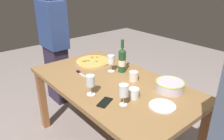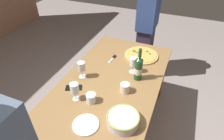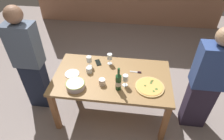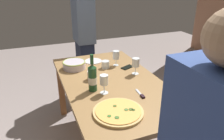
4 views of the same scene
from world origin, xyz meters
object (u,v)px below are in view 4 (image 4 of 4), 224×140
at_px(serving_bowl, 74,64).
at_px(dining_table, 112,90).
at_px(wine_glass_far_left, 116,56).
at_px(pizza_knife, 141,95).
at_px(cup_ceramic, 105,64).
at_px(wine_glass_near_pizza, 104,81).
at_px(cell_phone, 127,67).
at_px(wine_bottle, 92,77).
at_px(person_host, 84,39).
at_px(wine_glass_by_bottle, 136,63).
at_px(pizza, 118,112).
at_px(side_plate, 93,61).
at_px(cup_amber, 92,75).

bearing_deg(serving_bowl, dining_table, 31.44).
height_order(wine_glass_far_left, pizza_knife, wine_glass_far_left).
height_order(dining_table, cup_ceramic, cup_ceramic).
xyz_separation_m(wine_glass_near_pizza, cell_phone, (-0.43, 0.42, -0.11)).
distance_m(dining_table, wine_bottle, 0.33).
distance_m(wine_glass_near_pizza, cell_phone, 0.62).
distance_m(serving_bowl, person_host, 0.81).
distance_m(wine_glass_by_bottle, wine_glass_far_left, 0.30).
xyz_separation_m(wine_glass_near_pizza, pizza_knife, (0.15, 0.28, -0.11)).
relative_size(pizza, cup_ceramic, 4.36).
bearing_deg(side_plate, pizza_knife, 9.43).
relative_size(pizza, serving_bowl, 1.52).
xyz_separation_m(cup_amber, side_plate, (-0.45, 0.15, -0.04)).
relative_size(wine_glass_by_bottle, pizza_knife, 1.04).
bearing_deg(wine_glass_by_bottle, pizza_knife, -20.54).
bearing_deg(wine_glass_near_pizza, cell_phone, 135.78).
height_order(dining_table, serving_bowl, serving_bowl).
height_order(serving_bowl, wine_glass_near_pizza, wine_glass_near_pizza).
xyz_separation_m(wine_bottle, cup_amber, (-0.22, 0.05, -0.08)).
height_order(serving_bowl, pizza_knife, serving_bowl).
xyz_separation_m(wine_glass_far_left, cup_ceramic, (0.02, -0.13, -0.07)).
xyz_separation_m(dining_table, wine_glass_by_bottle, (-0.07, 0.28, 0.21)).
relative_size(wine_bottle, wine_glass_near_pizza, 1.97).
distance_m(wine_glass_by_bottle, cell_phone, 0.21).
bearing_deg(cup_ceramic, wine_glass_near_pizza, -20.90).
bearing_deg(cup_amber, wine_glass_by_bottle, 85.09).
bearing_deg(pizza_knife, cell_phone, 165.88).
bearing_deg(wine_glass_by_bottle, serving_bowl, -123.73).
xyz_separation_m(wine_glass_by_bottle, wine_glass_far_left, (-0.28, -0.10, -0.01)).
bearing_deg(side_plate, wine_glass_far_left, 45.17).
bearing_deg(cup_ceramic, pizza_knife, 6.61).
bearing_deg(wine_glass_far_left, person_host, -170.03).
bearing_deg(cup_amber, person_host, 168.97).
distance_m(dining_table, person_host, 1.20).
relative_size(cup_ceramic, pizza_knife, 0.53).
height_order(cup_ceramic, pizza_knife, cup_ceramic).
xyz_separation_m(dining_table, person_host, (-1.18, 0.04, 0.20)).
height_order(wine_glass_near_pizza, cup_amber, wine_glass_near_pizza).
relative_size(wine_bottle, wine_glass_far_left, 1.98).
distance_m(wine_glass_far_left, pizza_knife, 0.70).
height_order(wine_glass_by_bottle, side_plate, wine_glass_by_bottle).
bearing_deg(wine_bottle, cup_amber, 166.12).
relative_size(wine_glass_far_left, cell_phone, 1.17).
bearing_deg(wine_glass_far_left, serving_bowl, -100.44).
relative_size(wine_glass_by_bottle, cell_phone, 1.17).
height_order(pizza_knife, person_host, person_host).
bearing_deg(wine_glass_far_left, cell_phone, 39.91).
distance_m(dining_table, wine_glass_by_bottle, 0.36).
bearing_deg(side_plate, person_host, 174.49).
relative_size(pizza, wine_bottle, 1.13).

